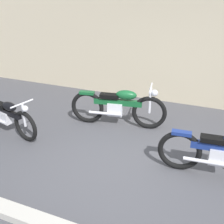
# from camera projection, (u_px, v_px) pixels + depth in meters

# --- Properties ---
(ground_plane) EXTENTS (40.00, 40.00, 0.00)m
(ground_plane) POSITION_uv_depth(u_px,v_px,m) (126.00, 163.00, 4.86)
(ground_plane) COLOR #47474C
(building_wall) EXTENTS (18.00, 0.30, 3.19)m
(building_wall) POSITION_uv_depth(u_px,v_px,m) (170.00, 43.00, 7.02)
(building_wall) COLOR beige
(building_wall) RESTS_ON ground_plane
(motorcycle_green) EXTENTS (2.20, 0.70, 0.99)m
(motorcycle_green) POSITION_uv_depth(u_px,v_px,m) (118.00, 106.00, 6.02)
(motorcycle_green) COLOR black
(motorcycle_green) RESTS_ON ground_plane
(motorcycle_blue) EXTENTS (2.13, 0.60, 0.96)m
(motorcycle_blue) POSITION_uv_depth(u_px,v_px,m) (224.00, 153.00, 4.33)
(motorcycle_blue) COLOR black
(motorcycle_blue) RESTS_ON ground_plane
(motorcycle_black) EXTENTS (1.89, 0.66, 0.86)m
(motorcycle_black) POSITION_uv_depth(u_px,v_px,m) (7.00, 116.00, 5.74)
(motorcycle_black) COLOR black
(motorcycle_black) RESTS_ON ground_plane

